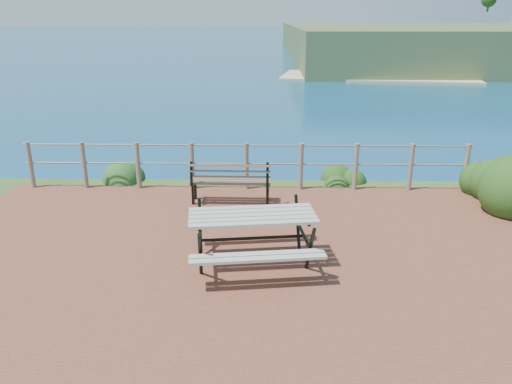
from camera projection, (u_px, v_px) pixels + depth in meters
ground at (238, 262)px, 7.53m from camera, size 10.00×7.00×0.12m
ocean at (266, 25)px, 196.05m from camera, size 1200.00×1200.00×0.00m
safety_railing at (246, 164)px, 10.50m from camera, size 9.40×0.10×1.00m
picnic_table at (252, 233)px, 7.32m from camera, size 1.92×1.59×0.78m
park_bench at (230, 175)px, 9.72m from camera, size 1.58×0.42×0.89m
shrub_right_edge at (493, 195)px, 10.34m from camera, size 1.05×1.05×1.50m
shrub_lip_west at (124, 181)px, 11.20m from camera, size 0.87×0.87×0.65m
shrub_lip_east at (346, 182)px, 11.18m from camera, size 0.77×0.77×0.52m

